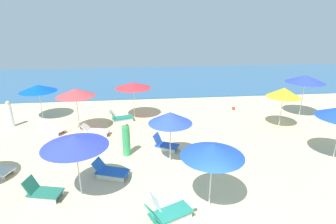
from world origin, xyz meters
name	(u,v)px	position (x,y,z in m)	size (l,w,h in m)	color
ocean	(153,79)	(0.00, 22.69, 0.06)	(60.00, 14.63, 0.12)	#32638E
umbrella_0	(38,88)	(-7.94, 11.91, 2.02)	(2.30, 2.30, 2.23)	silver
umbrella_1	(306,79)	(9.20, 10.40, 2.54)	(2.44, 2.44, 2.78)	silver
umbrella_3	(170,118)	(-0.21, 5.39, 2.13)	(1.96, 1.96, 2.39)	silver
lounge_chair_3_0	(165,145)	(-0.34, 6.53, 0.27)	(1.35, 1.08, 0.78)	silver
umbrella_4	(133,85)	(-1.89, 11.29, 2.19)	(2.33, 2.33, 2.37)	silver
lounge_chair_4_0	(119,116)	(-2.85, 10.93, 0.25)	(1.43, 0.79, 0.68)	silver
lounge_chair_4_1	(121,118)	(-2.72, 10.64, 0.27)	(1.52, 0.97, 0.76)	silver
umbrella_5	(75,92)	(-5.02, 9.29, 2.35)	(2.14, 2.14, 2.57)	silver
lounge_chair_5_0	(95,131)	(-4.06, 8.72, 0.25)	(1.61, 0.89, 0.66)	silver
lounge_chair_5_1	(53,129)	(-6.52, 9.33, 0.22)	(1.49, 1.23, 0.59)	silver
umbrella_6	(212,150)	(0.79, 2.18, 2.16)	(2.11, 2.11, 2.38)	silver
lounge_chair_6_0	(168,214)	(-0.73, 1.59, 0.26)	(1.64, 1.20, 0.72)	silver
lounge_chair_6_1	(170,205)	(-0.60, 2.03, 0.26)	(1.58, 0.81, 0.74)	silver
umbrella_8	(75,141)	(-3.79, 3.29, 2.19)	(2.32, 2.32, 2.39)	silver
lounge_chair_8_0	(110,171)	(-2.82, 4.38, 0.26)	(1.57, 1.09, 0.70)	silver
lounge_chair_8_1	(43,192)	(-5.12, 3.20, 0.29)	(1.36, 0.88, 0.80)	silver
umbrella_9	(284,92)	(6.85, 8.73, 2.15)	(1.94, 1.94, 2.43)	silver
beachgoer_0	(126,140)	(-2.21, 6.18, 0.79)	(0.44, 0.44, 1.72)	#3AA95E
beachgoer_2	(10,115)	(-9.29, 10.55, 0.76)	(0.41, 0.41, 1.62)	white
beach_ball_0	(234,108)	(5.19, 12.08, 0.12)	(0.25, 0.25, 0.25)	red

